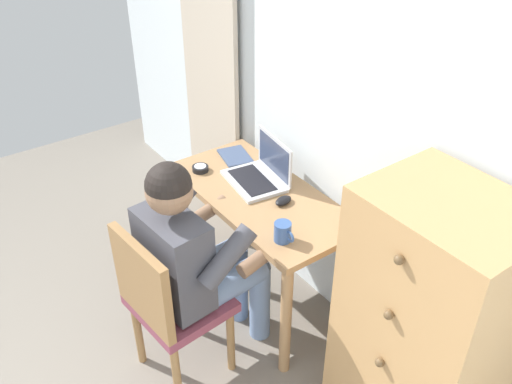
{
  "coord_description": "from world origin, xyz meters",
  "views": [
    {
      "loc": [
        1.64,
        0.47,
        2.31
      ],
      "look_at": [
        -0.16,
        1.77,
        0.84
      ],
      "focal_mm": 38.54,
      "sensor_mm": 36.0,
      "label": 1
    }
  ],
  "objects_px": {
    "desk_clock": "(200,168)",
    "coffee_mug": "(283,232)",
    "computer_mouse": "(283,201)",
    "person_seated": "(197,254)",
    "chair": "(167,301)",
    "desk": "(260,214)",
    "notebook_pad": "(235,156)",
    "laptop": "(261,172)",
    "dresser": "(424,332)"
  },
  "relations": [
    {
      "from": "dresser",
      "to": "coffee_mug",
      "type": "xyz_separation_m",
      "value": [
        -0.69,
        -0.18,
        0.15
      ]
    },
    {
      "from": "person_seated",
      "to": "desk_clock",
      "type": "bearing_deg",
      "value": 147.34
    },
    {
      "from": "desk",
      "to": "computer_mouse",
      "type": "relative_size",
      "value": 10.88
    },
    {
      "from": "desk",
      "to": "laptop",
      "type": "xyz_separation_m",
      "value": [
        -0.1,
        0.07,
        0.18
      ]
    },
    {
      "from": "dresser",
      "to": "coffee_mug",
      "type": "height_order",
      "value": "dresser"
    },
    {
      "from": "laptop",
      "to": "computer_mouse",
      "type": "distance_m",
      "value": 0.24
    },
    {
      "from": "chair",
      "to": "laptop",
      "type": "distance_m",
      "value": 0.84
    },
    {
      "from": "computer_mouse",
      "to": "desk_clock",
      "type": "bearing_deg",
      "value": -172.23
    },
    {
      "from": "desk_clock",
      "to": "coffee_mug",
      "type": "xyz_separation_m",
      "value": [
        0.75,
        -0.01,
        0.03
      ]
    },
    {
      "from": "chair",
      "to": "person_seated",
      "type": "distance_m",
      "value": 0.26
    },
    {
      "from": "computer_mouse",
      "to": "laptop",
      "type": "bearing_deg",
      "value": 160.71
    },
    {
      "from": "notebook_pad",
      "to": "desk",
      "type": "bearing_deg",
      "value": -1.58
    },
    {
      "from": "notebook_pad",
      "to": "coffee_mug",
      "type": "distance_m",
      "value": 0.8
    },
    {
      "from": "coffee_mug",
      "to": "notebook_pad",
      "type": "bearing_deg",
      "value": 161.79
    },
    {
      "from": "coffee_mug",
      "to": "laptop",
      "type": "bearing_deg",
      "value": 154.91
    },
    {
      "from": "desk",
      "to": "notebook_pad",
      "type": "bearing_deg",
      "value": 165.01
    },
    {
      "from": "chair",
      "to": "laptop",
      "type": "bearing_deg",
      "value": 110.43
    },
    {
      "from": "dresser",
      "to": "person_seated",
      "type": "distance_m",
      "value": 1.04
    },
    {
      "from": "chair",
      "to": "coffee_mug",
      "type": "relative_size",
      "value": 7.32
    },
    {
      "from": "notebook_pad",
      "to": "coffee_mug",
      "type": "relative_size",
      "value": 1.75
    },
    {
      "from": "desk_clock",
      "to": "coffee_mug",
      "type": "bearing_deg",
      "value": -0.83
    },
    {
      "from": "dresser",
      "to": "chair",
      "type": "relative_size",
      "value": 1.44
    },
    {
      "from": "coffee_mug",
      "to": "desk_clock",
      "type": "bearing_deg",
      "value": 179.17
    },
    {
      "from": "dresser",
      "to": "laptop",
      "type": "xyz_separation_m",
      "value": [
        -1.16,
        0.04,
        0.15
      ]
    },
    {
      "from": "desk",
      "to": "coffee_mug",
      "type": "xyz_separation_m",
      "value": [
        0.37,
        -0.15,
        0.18
      ]
    },
    {
      "from": "dresser",
      "to": "notebook_pad",
      "type": "relative_size",
      "value": 6.02
    },
    {
      "from": "laptop",
      "to": "coffee_mug",
      "type": "bearing_deg",
      "value": -25.09
    },
    {
      "from": "coffee_mug",
      "to": "computer_mouse",
      "type": "bearing_deg",
      "value": 141.38
    },
    {
      "from": "chair",
      "to": "person_seated",
      "type": "bearing_deg",
      "value": 94.6
    },
    {
      "from": "chair",
      "to": "notebook_pad",
      "type": "bearing_deg",
      "value": 126.37
    },
    {
      "from": "chair",
      "to": "person_seated",
      "type": "height_order",
      "value": "person_seated"
    },
    {
      "from": "computer_mouse",
      "to": "person_seated",
      "type": "bearing_deg",
      "value": -98.74
    },
    {
      "from": "dresser",
      "to": "coffee_mug",
      "type": "bearing_deg",
      "value": -165.48
    },
    {
      "from": "person_seated",
      "to": "desk_clock",
      "type": "distance_m",
      "value": 0.64
    },
    {
      "from": "desk",
      "to": "computer_mouse",
      "type": "xyz_separation_m",
      "value": [
        0.14,
        0.04,
        0.15
      ]
    },
    {
      "from": "chair",
      "to": "laptop",
      "type": "relative_size",
      "value": 2.36
    },
    {
      "from": "chair",
      "to": "desk",
      "type": "bearing_deg",
      "value": 104.97
    },
    {
      "from": "desk_clock",
      "to": "coffee_mug",
      "type": "height_order",
      "value": "coffee_mug"
    },
    {
      "from": "desk_clock",
      "to": "notebook_pad",
      "type": "relative_size",
      "value": 0.43
    },
    {
      "from": "person_seated",
      "to": "laptop",
      "type": "xyz_separation_m",
      "value": [
        -0.26,
        0.55,
        0.11
      ]
    },
    {
      "from": "person_seated",
      "to": "laptop",
      "type": "bearing_deg",
      "value": 115.11
    },
    {
      "from": "person_seated",
      "to": "computer_mouse",
      "type": "xyz_separation_m",
      "value": [
        -0.02,
        0.52,
        0.08
      ]
    },
    {
      "from": "dresser",
      "to": "desk_clock",
      "type": "distance_m",
      "value": 1.45
    },
    {
      "from": "desk_clock",
      "to": "computer_mouse",
      "type": "bearing_deg",
      "value": 18.82
    },
    {
      "from": "dresser",
      "to": "notebook_pad",
      "type": "bearing_deg",
      "value": 177.18
    },
    {
      "from": "desk_clock",
      "to": "coffee_mug",
      "type": "relative_size",
      "value": 0.75
    },
    {
      "from": "coffee_mug",
      "to": "chair",
      "type": "bearing_deg",
      "value": -111.0
    },
    {
      "from": "laptop",
      "to": "notebook_pad",
      "type": "height_order",
      "value": "laptop"
    },
    {
      "from": "chair",
      "to": "coffee_mug",
      "type": "xyz_separation_m",
      "value": [
        0.2,
        0.51,
        0.29
      ]
    },
    {
      "from": "desk_clock",
      "to": "notebook_pad",
      "type": "height_order",
      "value": "desk_clock"
    }
  ]
}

